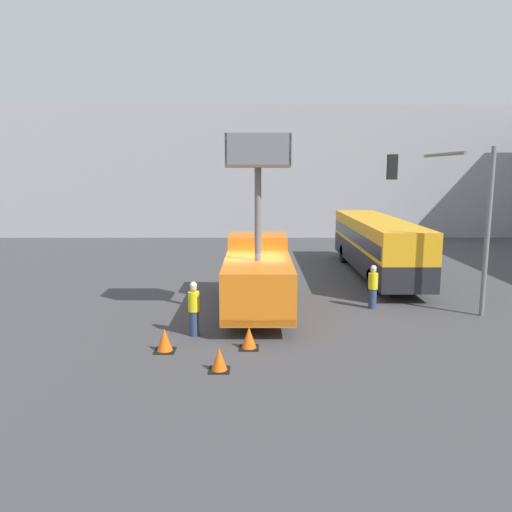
# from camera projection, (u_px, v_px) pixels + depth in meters

# --- Properties ---
(ground_plane) EXTENTS (120.00, 120.00, 0.00)m
(ground_plane) POSITION_uv_depth(u_px,v_px,m) (251.00, 312.00, 19.53)
(ground_plane) COLOR #424244
(building_backdrop_far) EXTENTS (44.00, 10.00, 10.73)m
(building_backdrop_far) POSITION_uv_depth(u_px,v_px,m) (253.00, 172.00, 45.52)
(building_backdrop_far) COLOR #9E9EA3
(building_backdrop_far) RESTS_ON ground_plane
(utility_truck) EXTENTS (2.48, 7.16, 6.73)m
(utility_truck) POSITION_uv_depth(u_px,v_px,m) (256.00, 272.00, 19.53)
(utility_truck) COLOR orange
(utility_truck) RESTS_ON ground_plane
(city_bus) EXTENTS (2.43, 12.16, 3.00)m
(city_bus) POSITION_uv_depth(u_px,v_px,m) (375.00, 242.00, 26.26)
(city_bus) COLOR #232328
(city_bus) RESTS_ON ground_plane
(traffic_light_pole) EXTENTS (3.94, 3.69, 6.36)m
(traffic_light_pole) POSITION_uv_depth(u_px,v_px,m) (453.00, 203.00, 18.38)
(traffic_light_pole) COLOR slate
(traffic_light_pole) RESTS_ON ground_plane
(road_worker_near_truck) EXTENTS (0.38, 0.38, 1.85)m
(road_worker_near_truck) POSITION_uv_depth(u_px,v_px,m) (192.00, 309.00, 16.62)
(road_worker_near_truck) COLOR navy
(road_worker_near_truck) RESTS_ON ground_plane
(road_worker_directing) EXTENTS (0.38, 0.38, 1.77)m
(road_worker_directing) POSITION_uv_depth(u_px,v_px,m) (371.00, 287.00, 19.99)
(road_worker_directing) COLOR navy
(road_worker_directing) RESTS_ON ground_plane
(traffic_cone_near_truck) EXTENTS (0.60, 0.60, 0.69)m
(traffic_cone_near_truck) POSITION_uv_depth(u_px,v_px,m) (247.00, 338.00, 15.51)
(traffic_cone_near_truck) COLOR black
(traffic_cone_near_truck) RESTS_ON ground_plane
(traffic_cone_mid_road) EXTENTS (0.63, 0.63, 0.72)m
(traffic_cone_mid_road) POSITION_uv_depth(u_px,v_px,m) (163.00, 341.00, 15.25)
(traffic_cone_mid_road) COLOR black
(traffic_cone_mid_road) RESTS_ON ground_plane
(traffic_cone_far_side) EXTENTS (0.58, 0.58, 0.66)m
(traffic_cone_far_side) POSITION_uv_depth(u_px,v_px,m) (218.00, 360.00, 13.77)
(traffic_cone_far_side) COLOR black
(traffic_cone_far_side) RESTS_ON ground_plane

